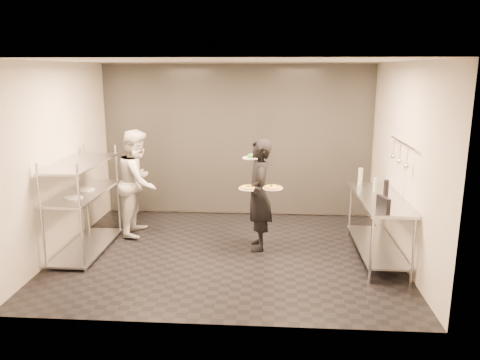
# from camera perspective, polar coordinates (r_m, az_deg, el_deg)

# --- Properties ---
(room_shell) EXTENTS (5.00, 4.00, 2.80)m
(room_shell) POSITION_cam_1_polar(r_m,az_deg,el_deg) (7.84, -0.78, 3.92)
(room_shell) COLOR black
(room_shell) RESTS_ON ground
(pass_rack) EXTENTS (0.60, 1.60, 1.50)m
(pass_rack) POSITION_cam_1_polar(r_m,az_deg,el_deg) (7.35, -18.52, -2.48)
(pass_rack) COLOR silver
(pass_rack) RESTS_ON ground
(prep_counter) EXTENTS (0.60, 1.80, 0.92)m
(prep_counter) POSITION_cam_1_polar(r_m,az_deg,el_deg) (7.02, 16.50, -4.30)
(prep_counter) COLOR silver
(prep_counter) RESTS_ON ground
(utensil_rail) EXTENTS (0.07, 1.20, 0.31)m
(utensil_rail) POSITION_cam_1_polar(r_m,az_deg,el_deg) (6.86, 19.03, 3.06)
(utensil_rail) COLOR silver
(utensil_rail) RESTS_ON room_shell
(waiter) EXTENTS (0.47, 0.66, 1.69)m
(waiter) POSITION_cam_1_polar(r_m,az_deg,el_deg) (7.03, 2.30, -1.83)
(waiter) COLOR black
(waiter) RESTS_ON ground
(chef) EXTENTS (0.66, 0.85, 1.74)m
(chef) POSITION_cam_1_polar(r_m,az_deg,el_deg) (7.88, -12.30, -0.28)
(chef) COLOR beige
(chef) RESTS_ON ground
(pizza_plate_near) EXTENTS (0.31, 0.31, 0.05)m
(pizza_plate_near) POSITION_cam_1_polar(r_m,az_deg,el_deg) (6.77, 1.17, -0.94)
(pizza_plate_near) COLOR white
(pizza_plate_near) RESTS_ON waiter
(pizza_plate_far) EXTENTS (0.29, 0.29, 0.05)m
(pizza_plate_far) POSITION_cam_1_polar(r_m,az_deg,el_deg) (6.73, 4.01, -0.92)
(pizza_plate_far) COLOR white
(pizza_plate_far) RESTS_ON waiter
(salad_plate) EXTENTS (0.28, 0.28, 0.07)m
(salad_plate) POSITION_cam_1_polar(r_m,az_deg,el_deg) (7.24, 1.41, 2.86)
(salad_plate) COLOR white
(salad_plate) RESTS_ON waiter
(pos_monitor) EXTENTS (0.13, 0.28, 0.20)m
(pos_monitor) POSITION_cam_1_polar(r_m,az_deg,el_deg) (6.21, 17.06, -2.84)
(pos_monitor) COLOR black
(pos_monitor) RESTS_ON prep_counter
(bottle_green) EXTENTS (0.07, 0.07, 0.26)m
(bottle_green) POSITION_cam_1_polar(r_m,az_deg,el_deg) (7.58, 14.47, 0.47)
(bottle_green) COLOR gray
(bottle_green) RESTS_ON prep_counter
(bottle_clear) EXTENTS (0.06, 0.06, 0.21)m
(bottle_clear) POSITION_cam_1_polar(r_m,az_deg,el_deg) (7.19, 16.16, -0.56)
(bottle_clear) COLOR gray
(bottle_clear) RESTS_ON prep_counter
(bottle_dark) EXTENTS (0.07, 0.07, 0.25)m
(bottle_dark) POSITION_cam_1_polar(r_m,az_deg,el_deg) (6.92, 17.38, -1.00)
(bottle_dark) COLOR black
(bottle_dark) RESTS_ON prep_counter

